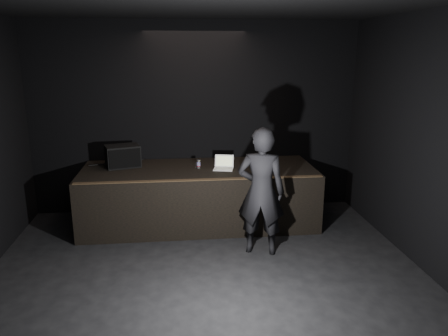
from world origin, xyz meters
name	(u,v)px	position (x,y,z in m)	size (l,w,h in m)	color
ground	(212,309)	(0.00, 0.00, 0.00)	(7.00, 7.00, 0.00)	black
room_walls	(211,142)	(0.00, 0.00, 2.02)	(6.10, 7.10, 3.52)	black
stage_riser	(199,196)	(0.00, 2.73, 0.50)	(4.00, 1.50, 1.00)	black
riser_lip	(201,180)	(0.00, 2.02, 1.01)	(3.92, 0.10, 0.01)	brown
stage_monitor	(123,156)	(-1.30, 2.98, 1.19)	(0.66, 0.56, 0.38)	black
cable	(117,162)	(-1.45, 3.26, 1.01)	(0.02, 0.02, 1.00)	black
laptop	(224,165)	(0.43, 2.66, 1.06)	(0.38, 0.36, 0.22)	white
beer_can	(199,164)	(0.00, 2.73, 1.08)	(0.06, 0.06, 0.15)	silver
plastic_cup	(197,165)	(-0.03, 2.71, 1.06)	(0.09, 0.09, 0.11)	white
wii_remote	(265,176)	(1.04, 2.08, 1.02)	(0.04, 0.17, 0.03)	white
person	(261,191)	(0.85, 1.47, 0.96)	(0.70, 0.46, 1.92)	black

